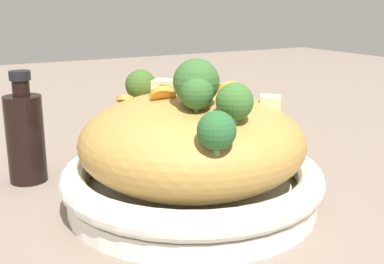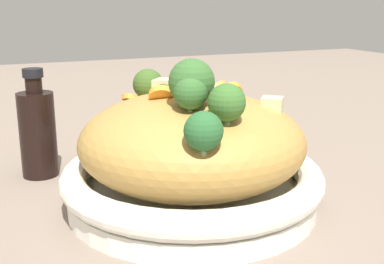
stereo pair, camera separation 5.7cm
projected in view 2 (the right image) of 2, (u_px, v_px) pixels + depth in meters
name	position (u px, v px, depth m)	size (l,w,h in m)	color
ground_plane	(192.00, 205.00, 0.60)	(3.00, 3.00, 0.00)	#7D6C5E
serving_bowl	(192.00, 183.00, 0.59)	(0.31, 0.31, 0.05)	white
noodle_heap	(192.00, 141.00, 0.58)	(0.26, 0.26, 0.12)	#AF843F
broccoli_florets	(187.00, 95.00, 0.52)	(0.27, 0.09, 0.09)	#A2BC7B
carrot_coins	(193.00, 92.00, 0.60)	(0.12, 0.14, 0.04)	orange
zucchini_slices	(190.00, 89.00, 0.59)	(0.06, 0.10, 0.02)	beige
chicken_chunks	(202.00, 94.00, 0.57)	(0.10, 0.14, 0.04)	beige
soy_sauce_bottle	(38.00, 131.00, 0.68)	(0.05, 0.05, 0.15)	black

